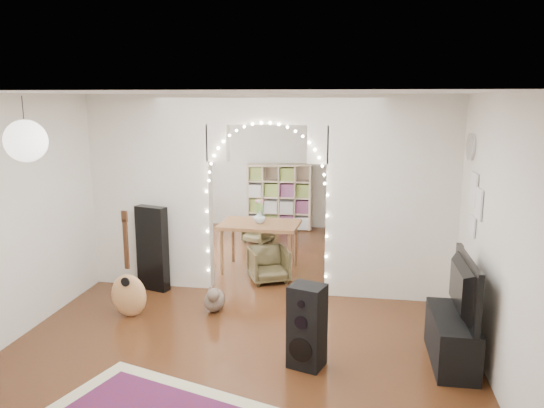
% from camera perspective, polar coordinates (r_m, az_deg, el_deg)
% --- Properties ---
extents(floor, '(7.50, 7.50, 0.00)m').
position_cam_1_polar(floor, '(7.56, -0.47, -9.16)').
color(floor, black).
rests_on(floor, ground).
extents(ceiling, '(5.00, 7.50, 0.02)m').
position_cam_1_polar(ceiling, '(7.08, -0.50, 11.77)').
color(ceiling, white).
rests_on(ceiling, wall_back).
extents(wall_back, '(5.00, 0.02, 2.70)m').
position_cam_1_polar(wall_back, '(10.87, 2.92, 4.50)').
color(wall_back, silver).
rests_on(wall_back, floor).
extents(wall_front, '(5.00, 0.02, 2.70)m').
position_cam_1_polar(wall_front, '(3.68, -10.69, -9.56)').
color(wall_front, silver).
rests_on(wall_front, floor).
extents(wall_left, '(0.02, 7.50, 2.70)m').
position_cam_1_polar(wall_left, '(8.01, -18.41, 1.44)').
color(wall_left, silver).
rests_on(wall_left, floor).
extents(wall_right, '(0.02, 7.50, 2.70)m').
position_cam_1_polar(wall_right, '(7.21, 19.50, 0.32)').
color(wall_right, silver).
rests_on(wall_right, floor).
extents(divider_wall, '(5.00, 0.20, 2.70)m').
position_cam_1_polar(divider_wall, '(7.18, -0.49, 1.55)').
color(divider_wall, silver).
rests_on(divider_wall, floor).
extents(fairy_lights, '(1.64, 0.04, 1.60)m').
position_cam_1_polar(fairy_lights, '(7.03, -0.67, 2.37)').
color(fairy_lights, '#FFEABF').
rests_on(fairy_lights, divider_wall).
extents(window, '(0.04, 1.20, 1.40)m').
position_cam_1_polar(window, '(9.58, -13.33, 4.18)').
color(window, white).
rests_on(window, wall_left).
extents(wall_clock, '(0.03, 0.31, 0.31)m').
position_cam_1_polar(wall_clock, '(6.52, 20.66, 5.80)').
color(wall_clock, white).
rests_on(wall_clock, wall_right).
extents(picture_frames, '(0.02, 0.50, 0.70)m').
position_cam_1_polar(picture_frames, '(6.21, 20.97, -0.07)').
color(picture_frames, white).
rests_on(picture_frames, wall_right).
extents(paper_lantern, '(0.40, 0.40, 0.40)m').
position_cam_1_polar(paper_lantern, '(5.55, -24.97, 6.17)').
color(paper_lantern, white).
rests_on(paper_lantern, ceiling).
extents(ceiling_fan, '(1.10, 1.10, 0.30)m').
position_cam_1_polar(ceiling_fan, '(9.06, 1.71, 9.79)').
color(ceiling_fan, '#D58E47').
rests_on(ceiling_fan, ceiling).
extents(guitar_case, '(0.48, 0.28, 1.19)m').
position_cam_1_polar(guitar_case, '(7.57, -12.73, -4.68)').
color(guitar_case, black).
rests_on(guitar_case, floor).
extents(acoustic_guitar, '(0.47, 0.23, 1.13)m').
position_cam_1_polar(acoustic_guitar, '(6.74, -15.24, -7.72)').
color(acoustic_guitar, tan).
rests_on(acoustic_guitar, floor).
extents(tabby_cat, '(0.32, 0.59, 0.38)m').
position_cam_1_polar(tabby_cat, '(6.81, -6.21, -10.18)').
color(tabby_cat, brown).
rests_on(tabby_cat, floor).
extents(floor_speaker, '(0.40, 0.37, 0.85)m').
position_cam_1_polar(floor_speaker, '(5.40, 3.77, -13.01)').
color(floor_speaker, black).
rests_on(floor_speaker, floor).
extents(media_console, '(0.41, 1.00, 0.50)m').
position_cam_1_polar(media_console, '(5.83, 18.77, -13.60)').
color(media_console, black).
rests_on(media_console, floor).
extents(tv, '(0.15, 1.08, 0.62)m').
position_cam_1_polar(tv, '(5.62, 19.14, -8.41)').
color(tv, black).
rests_on(tv, media_console).
extents(bookcase, '(1.34, 0.61, 1.34)m').
position_cam_1_polar(bookcase, '(10.77, 0.81, 0.79)').
color(bookcase, beige).
rests_on(bookcase, floor).
extents(dining_table, '(1.23, 0.84, 0.76)m').
position_cam_1_polar(dining_table, '(8.17, -1.34, -2.56)').
color(dining_table, brown).
rests_on(dining_table, floor).
extents(flower_vase, '(0.19, 0.19, 0.19)m').
position_cam_1_polar(flower_vase, '(8.14, -1.35, -1.41)').
color(flower_vase, silver).
rests_on(flower_vase, dining_table).
extents(dining_chair_left, '(0.63, 0.63, 0.44)m').
position_cam_1_polar(dining_chair_left, '(9.85, -1.51, -2.91)').
color(dining_chair_left, '#4A4125').
rests_on(dining_chair_left, floor).
extents(dining_chair_right, '(0.72, 0.73, 0.50)m').
position_cam_1_polar(dining_chair_right, '(7.81, -0.36, -6.52)').
color(dining_chair_right, '#4A4125').
rests_on(dining_chair_right, floor).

